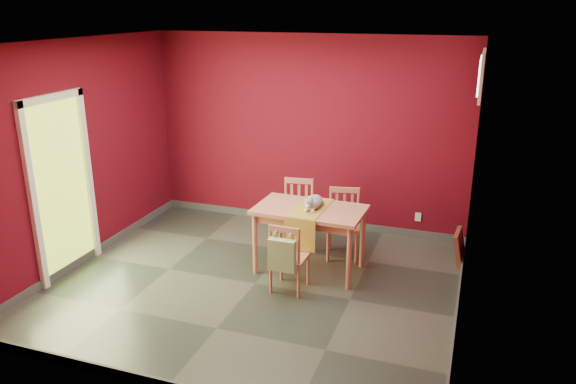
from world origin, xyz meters
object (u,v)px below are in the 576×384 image
(chair_near, at_px, (288,256))
(chair_far_right, at_px, (343,222))
(chair_far_left, at_px, (297,213))
(dining_table, at_px, (310,216))
(picture_frame, at_px, (460,247))
(tote_bag, at_px, (282,255))
(cat, at_px, (314,200))

(chair_near, bearing_deg, chair_far_right, 72.50)
(chair_far_left, xyz_separation_m, chair_near, (0.31, -1.23, -0.04))
(dining_table, relative_size, chair_near, 1.59)
(chair_far_right, xyz_separation_m, picture_frame, (1.42, 0.24, -0.24))
(dining_table, height_order, chair_near, chair_near)
(chair_near, relative_size, picture_frame, 1.91)
(chair_near, bearing_deg, chair_far_left, 103.98)
(tote_bag, bearing_deg, chair_near, 89.17)
(tote_bag, xyz_separation_m, cat, (0.11, 0.79, 0.38))
(chair_near, bearing_deg, cat, 79.58)
(dining_table, xyz_separation_m, tote_bag, (-0.07, -0.77, -0.17))
(chair_far_right, relative_size, cat, 2.10)
(dining_table, bearing_deg, tote_bag, -95.32)
(chair_far_left, height_order, cat, cat)
(tote_bag, distance_m, picture_frame, 2.38)
(chair_far_right, xyz_separation_m, cat, (-0.24, -0.53, 0.45))
(dining_table, height_order, chair_far_left, chair_far_left)
(chair_far_right, xyz_separation_m, tote_bag, (-0.35, -1.32, 0.08))
(chair_far_left, distance_m, chair_far_right, 0.67)
(chair_far_right, height_order, picture_frame, chair_far_right)
(dining_table, bearing_deg, chair_far_left, 119.41)
(chair_far_left, distance_m, tote_bag, 1.47)
(chair_far_right, bearing_deg, cat, -114.74)
(tote_bag, relative_size, cat, 1.02)
(dining_table, xyz_separation_m, chair_far_left, (-0.38, 0.67, -0.24))
(chair_far_left, distance_m, chair_near, 1.27)
(dining_table, bearing_deg, picture_frame, 24.86)
(chair_near, relative_size, cat, 1.97)
(chair_far_left, relative_size, chair_near, 1.09)
(chair_far_right, distance_m, picture_frame, 1.46)
(chair_far_right, bearing_deg, chair_near, -107.50)
(chair_far_left, height_order, chair_far_right, chair_far_left)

